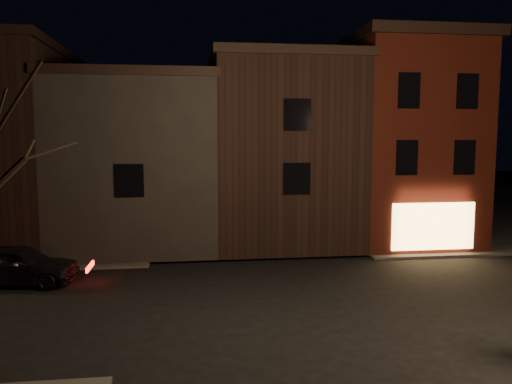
# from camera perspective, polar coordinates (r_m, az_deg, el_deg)

# --- Properties ---
(ground) EXTENTS (120.00, 120.00, 0.00)m
(ground) POSITION_cam_1_polar(r_m,az_deg,el_deg) (17.37, 3.48, -12.33)
(ground) COLOR black
(ground) RESTS_ON ground
(sidewalk_far_right) EXTENTS (30.00, 30.00, 0.12)m
(sidewalk_far_right) POSITION_cam_1_polar(r_m,az_deg,el_deg) (43.29, 24.96, -1.59)
(sidewalk_far_right) COLOR #2D2B28
(sidewalk_far_right) RESTS_ON ground
(corner_building) EXTENTS (6.50, 8.50, 10.50)m
(corner_building) POSITION_cam_1_polar(r_m,az_deg,el_deg) (27.96, 16.14, 5.74)
(corner_building) COLOR #4C150D
(corner_building) RESTS_ON ground
(row_building_a) EXTENTS (7.30, 10.30, 9.40)m
(row_building_a) POSITION_cam_1_polar(r_m,az_deg,el_deg) (27.07, 2.45, 4.77)
(row_building_a) COLOR black
(row_building_a) RESTS_ON ground
(row_building_b) EXTENTS (7.80, 10.30, 8.40)m
(row_building_b) POSITION_cam_1_polar(r_m,az_deg,el_deg) (26.81, -13.03, 3.53)
(row_building_b) COLOR black
(row_building_b) RESTS_ON ground
(parked_car_a) EXTENTS (4.68, 2.37, 1.53)m
(parked_car_a) POSITION_cam_1_polar(r_m,az_deg,el_deg) (21.02, -25.70, -7.49)
(parked_car_a) COLOR black
(parked_car_a) RESTS_ON ground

